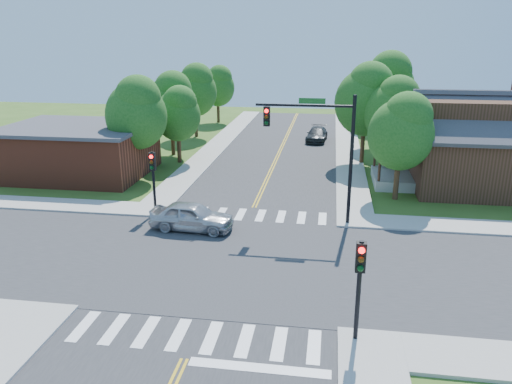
% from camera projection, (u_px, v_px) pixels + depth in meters
% --- Properties ---
extents(ground, '(100.00, 100.00, 0.00)m').
position_uv_depth(ground, '(230.00, 261.00, 23.49)').
color(ground, '#34541A').
rests_on(ground, ground).
extents(road_ns, '(10.00, 90.00, 0.04)m').
position_uv_depth(road_ns, '(230.00, 261.00, 23.49)').
color(road_ns, '#2D2D30').
rests_on(road_ns, ground).
extents(road_ew, '(90.00, 10.00, 0.04)m').
position_uv_depth(road_ew, '(230.00, 261.00, 23.48)').
color(road_ew, '#2D2D30').
rests_on(road_ew, ground).
extents(intersection_patch, '(10.20, 10.20, 0.06)m').
position_uv_depth(intersection_patch, '(230.00, 261.00, 23.49)').
color(intersection_patch, '#2D2D30').
rests_on(intersection_patch, ground).
extents(sidewalk_ne, '(40.00, 40.00, 0.14)m').
position_uv_depth(sidewalk_ne, '(487.00, 180.00, 36.12)').
color(sidewalk_ne, '#9E9B93').
rests_on(sidewalk_ne, ground).
extents(sidewalk_nw, '(40.00, 40.00, 0.14)m').
position_uv_depth(sidewalk_nw, '(78.00, 164.00, 40.60)').
color(sidewalk_nw, '#9E9B93').
rests_on(sidewalk_nw, ground).
extents(crosswalk_north, '(8.85, 2.00, 0.01)m').
position_uv_depth(crosswalk_north, '(251.00, 215.00, 29.31)').
color(crosswalk_north, white).
rests_on(crosswalk_north, ground).
extents(crosswalk_south, '(8.85, 2.00, 0.01)m').
position_uv_depth(crosswalk_south, '(195.00, 336.00, 17.64)').
color(crosswalk_south, white).
rests_on(crosswalk_south, ground).
extents(centerline, '(0.30, 90.00, 0.01)m').
position_uv_depth(centerline, '(230.00, 260.00, 23.48)').
color(centerline, gold).
rests_on(centerline, ground).
extents(stop_bar, '(4.60, 0.45, 0.09)m').
position_uv_depth(stop_bar, '(259.00, 369.00, 15.98)').
color(stop_bar, white).
rests_on(stop_bar, ground).
extents(signal_mast_ne, '(5.30, 0.42, 7.20)m').
position_uv_depth(signal_mast_ne, '(320.00, 139.00, 26.71)').
color(signal_mast_ne, black).
rests_on(signal_mast_ne, ground).
extents(signal_pole_se, '(0.34, 0.42, 3.80)m').
position_uv_depth(signal_pole_se, '(360.00, 273.00, 16.59)').
color(signal_pole_se, black).
rests_on(signal_pole_se, ground).
extents(signal_pole_nw, '(0.34, 0.42, 3.80)m').
position_uv_depth(signal_pole_nw, '(153.00, 171.00, 28.72)').
color(signal_pole_nw, black).
rests_on(signal_pole_nw, ground).
extents(house_ne, '(13.05, 8.80, 7.11)m').
position_uv_depth(house_ne, '(489.00, 140.00, 33.73)').
color(house_ne, '#312011').
rests_on(house_ne, ground).
extents(building_nw, '(10.40, 8.40, 3.73)m').
position_uv_depth(building_nw, '(78.00, 150.00, 37.35)').
color(building_nw, brown).
rests_on(building_nw, ground).
extents(tree_e_a, '(4.07, 3.87, 6.92)m').
position_uv_depth(tree_e_a, '(403.00, 130.00, 30.78)').
color(tree_e_a, '#382314').
rests_on(tree_e_a, ground).
extents(tree_e_b, '(4.32, 4.10, 7.34)m').
position_uv_depth(tree_e_b, '(394.00, 109.00, 37.30)').
color(tree_e_b, '#382314').
rests_on(tree_e_b, ground).
extents(tree_e_c, '(5.19, 4.93, 8.82)m').
position_uv_depth(tree_e_c, '(387.00, 85.00, 44.89)').
color(tree_e_c, '#382314').
rests_on(tree_e_c, ground).
extents(tree_e_d, '(4.22, 4.01, 7.17)m').
position_uv_depth(tree_e_d, '(375.00, 86.00, 53.80)').
color(tree_e_d, '#382314').
rests_on(tree_e_d, ground).
extents(tree_w_a, '(4.41, 4.19, 7.50)m').
position_uv_depth(tree_w_a, '(137.00, 111.00, 35.55)').
color(tree_w_a, '#382314').
rests_on(tree_w_a, ground).
extents(tree_w_b, '(4.28, 4.07, 7.28)m').
position_uv_depth(tree_w_b, '(171.00, 100.00, 42.39)').
color(tree_w_b, '#382314').
rests_on(tree_w_b, ground).
extents(tree_w_c, '(4.39, 4.17, 7.46)m').
position_uv_depth(tree_w_c, '(195.00, 89.00, 49.83)').
color(tree_w_c, '#382314').
rests_on(tree_w_c, ground).
extents(tree_w_d, '(3.95, 3.75, 6.71)m').
position_uv_depth(tree_w_d, '(218.00, 85.00, 58.12)').
color(tree_w_d, '#382314').
rests_on(tree_w_d, ground).
extents(tree_house, '(4.83, 4.59, 8.21)m').
position_uv_depth(tree_house, '(367.00, 98.00, 39.11)').
color(tree_house, '#382314').
rests_on(tree_house, ground).
extents(tree_bldg, '(3.72, 3.54, 6.33)m').
position_uv_depth(tree_bldg, '(178.00, 112.00, 40.03)').
color(tree_bldg, '#382314').
rests_on(tree_bldg, ground).
extents(car_silver, '(2.47, 4.79, 1.54)m').
position_uv_depth(car_silver, '(192.00, 217.00, 26.94)').
color(car_silver, '#B5B7BC').
rests_on(car_silver, ground).
extents(car_dgrey, '(2.52, 4.82, 1.32)m').
position_uv_depth(car_dgrey, '(317.00, 135.00, 48.97)').
color(car_dgrey, '#272A2C').
rests_on(car_dgrey, ground).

